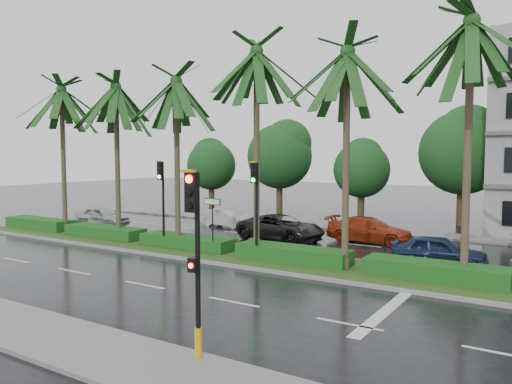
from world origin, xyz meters
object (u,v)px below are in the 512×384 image
Objects in this scene: car_white at (227,218)px; car_blue at (439,251)px; signal_near at (195,256)px; street_sign at (212,212)px; car_silver at (102,216)px; car_darkgrey at (281,227)px; car_red at (370,230)px; signal_median_left at (162,191)px.

car_white is 0.95× the size of car_blue.
signal_near is 1.68× the size of street_sign.
car_darkgrey reaches higher than car_silver.
car_silver is 0.75× the size of car_darkgrey.
signal_near reaches higher than car_silver.
car_darkgrey is 4.89m from car_red.
street_sign is at bearing -114.70° from car_silver.
signal_near is at bearing -142.40° from car_white.
car_red is at bearing 44.14° from signal_median_left.
car_blue reaches higher than car_silver.
car_silver is 0.98× the size of car_blue.
car_blue is at bearing -97.89° from car_silver.
signal_median_left is at bearing 135.91° from signal_near.
car_red is (4.50, 1.91, -0.02)m from car_darkgrey.
signal_near is 12.11m from street_sign.
street_sign is 13.01m from car_silver.
signal_near reaches higher than street_sign.
street_sign reaches higher than car_red.
car_darkgrey is at bearing 112.69° from signal_near.
car_silver is at bearing 155.64° from signal_median_left.
street_sign is 0.68× the size of car_silver.
car_red reaches higher than car_blue.
car_blue is (2.50, 13.39, -1.84)m from signal_near.
car_blue is at bearing 79.42° from signal_near.
car_darkgrey is (0.50, 5.68, -1.42)m from street_sign.
car_darkgrey is 9.25m from car_blue.
car_white is 10.05m from car_red.
signal_median_left reaches higher than car_silver.
car_silver is at bearing 123.93° from car_white.
signal_median_left is 3.13m from street_sign.
signal_near is 16.95m from car_darkgrey.
signal_median_left reaches higher than signal_near.
car_blue is (4.50, -4.06, -0.02)m from car_red.
car_blue is (9.50, 3.52, -1.46)m from street_sign.
signal_median_left reaches higher than car_blue.
car_red is (8.00, 7.76, -2.31)m from signal_median_left.
signal_near is 13.74m from car_blue.
street_sign reaches higher than car_white.
car_silver is 12.89m from car_darkgrey.
car_silver is (-19.28, 13.89, -1.85)m from signal_near.
car_darkgrey is at bearing 84.97° from street_sign.
car_silver is at bearing 144.23° from signal_near.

